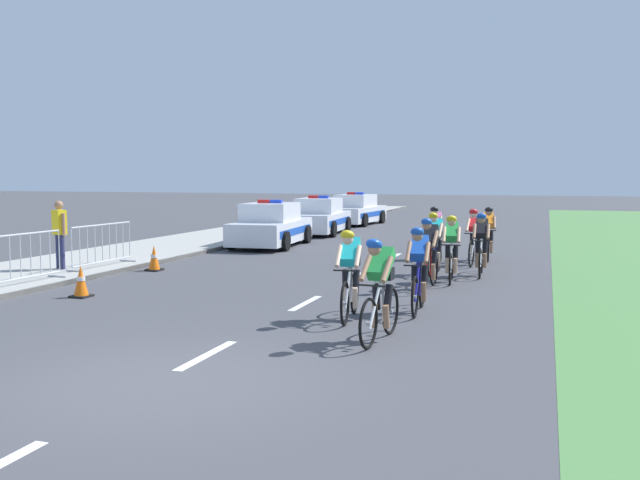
# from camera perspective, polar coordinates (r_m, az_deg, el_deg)

# --- Properties ---
(ground_plane) EXTENTS (160.00, 160.00, 0.00)m
(ground_plane) POSITION_cam_1_polar(r_m,az_deg,el_deg) (8.51, -13.19, -11.23)
(ground_plane) COLOR #424247
(sidewalk_slab) EXTENTS (3.76, 60.00, 0.12)m
(sidewalk_slab) POSITION_cam_1_polar(r_m,az_deg,el_deg) (24.17, -11.25, -0.34)
(sidewalk_slab) COLOR #A3A099
(sidewalk_slab) RESTS_ON ground
(kerb_edge) EXTENTS (0.16, 60.00, 0.13)m
(kerb_edge) POSITION_cam_1_polar(r_m,az_deg,el_deg) (23.34, -7.40, -0.47)
(kerb_edge) COLOR #9E9E99
(kerb_edge) RESTS_ON ground
(lane_markings_centre) EXTENTS (0.14, 21.60, 0.01)m
(lane_markings_centre) POSITION_cam_1_polar(r_m,az_deg,el_deg) (15.01, 1.33, -3.88)
(lane_markings_centre) COLOR white
(lane_markings_centre) RESTS_ON ground
(cyclist_lead) EXTENTS (0.45, 1.72, 1.56)m
(cyclist_lead) POSITION_cam_1_polar(r_m,az_deg,el_deg) (10.04, 4.94, -3.97)
(cyclist_lead) COLOR black
(cyclist_lead) RESTS_ON ground
(cyclist_second) EXTENTS (0.45, 1.72, 1.56)m
(cyclist_second) POSITION_cam_1_polar(r_m,az_deg,el_deg) (11.54, 2.47, -2.74)
(cyclist_second) COLOR black
(cyclist_second) RESTS_ON ground
(cyclist_third) EXTENTS (0.43, 1.72, 1.56)m
(cyclist_third) POSITION_cam_1_polar(r_m,az_deg,el_deg) (12.24, 8.13, -2.33)
(cyclist_third) COLOR black
(cyclist_third) RESTS_ON ground
(cyclist_fourth) EXTENTS (0.43, 1.72, 1.56)m
(cyclist_fourth) POSITION_cam_1_polar(r_m,az_deg,el_deg) (14.80, 8.96, -1.02)
(cyclist_fourth) COLOR black
(cyclist_fourth) RESTS_ON ground
(cyclist_fifth) EXTENTS (0.44, 1.72, 1.56)m
(cyclist_fifth) POSITION_cam_1_polar(r_m,az_deg,el_deg) (15.88, 10.77, -0.62)
(cyclist_fifth) COLOR black
(cyclist_fifth) RESTS_ON ground
(cyclist_sixth) EXTENTS (0.42, 1.72, 1.56)m
(cyclist_sixth) POSITION_cam_1_polar(r_m,az_deg,el_deg) (17.06, 9.43, -0.19)
(cyclist_sixth) COLOR black
(cyclist_sixth) RESTS_ON ground
(cyclist_seventh) EXTENTS (0.43, 1.72, 1.56)m
(cyclist_seventh) POSITION_cam_1_polar(r_m,az_deg,el_deg) (17.00, 13.14, -0.27)
(cyclist_seventh) COLOR black
(cyclist_seventh) RESTS_ON ground
(cyclist_eighth) EXTENTS (0.44, 1.72, 1.56)m
(cyclist_eighth) POSITION_cam_1_polar(r_m,az_deg,el_deg) (19.03, 12.62, 0.32)
(cyclist_eighth) COLOR black
(cyclist_eighth) RESTS_ON ground
(cyclist_ninth) EXTENTS (0.42, 1.72, 1.56)m
(cyclist_ninth) POSITION_cam_1_polar(r_m,az_deg,el_deg) (20.15, 9.47, 0.65)
(cyclist_ninth) COLOR black
(cyclist_ninth) RESTS_ON ground
(cyclist_tenth) EXTENTS (0.45, 1.72, 1.56)m
(cyclist_tenth) POSITION_cam_1_polar(r_m,az_deg,el_deg) (20.25, 13.68, 0.59)
(cyclist_tenth) COLOR black
(cyclist_tenth) RESTS_ON ground
(police_car_nearest) EXTENTS (2.26, 4.52, 1.59)m
(police_car_nearest) POSITION_cam_1_polar(r_m,az_deg,el_deg) (23.60, -4.06, 1.12)
(police_car_nearest) COLOR silver
(police_car_nearest) RESTS_ON ground
(police_car_second) EXTENTS (2.23, 4.51, 1.59)m
(police_car_second) POSITION_cam_1_polar(r_m,az_deg,el_deg) (28.51, -0.08, 1.86)
(police_car_second) COLOR silver
(police_car_second) RESTS_ON ground
(police_car_third) EXTENTS (2.25, 4.52, 1.59)m
(police_car_third) POSITION_cam_1_polar(r_m,az_deg,el_deg) (34.06, 2.98, 2.42)
(police_car_third) COLOR white
(police_car_third) RESTS_ON ground
(crowd_barrier_middle) EXTENTS (0.60, 2.32, 1.07)m
(crowd_barrier_middle) POSITION_cam_1_polar(r_m,az_deg,el_deg) (15.90, -23.42, -1.46)
(crowd_barrier_middle) COLOR #B7BABF
(crowd_barrier_middle) RESTS_ON sidewalk_slab
(crowd_barrier_rear) EXTENTS (0.56, 2.32, 1.07)m
(crowd_barrier_rear) POSITION_cam_1_polar(r_m,az_deg,el_deg) (18.28, -17.47, -0.44)
(crowd_barrier_rear) COLOR #B7BABF
(crowd_barrier_rear) RESTS_ON sidewalk_slab
(traffic_cone_near) EXTENTS (0.36, 0.36, 0.64)m
(traffic_cone_near) POSITION_cam_1_polar(r_m,az_deg,el_deg) (14.52, -19.08, -3.26)
(traffic_cone_near) COLOR black
(traffic_cone_near) RESTS_ON ground
(traffic_cone_mid) EXTENTS (0.36, 0.36, 0.64)m
(traffic_cone_mid) POSITION_cam_1_polar(r_m,az_deg,el_deg) (18.00, -13.49, -1.50)
(traffic_cone_mid) COLOR black
(traffic_cone_mid) RESTS_ON ground
(traffic_cone_far) EXTENTS (0.36, 0.36, 0.64)m
(traffic_cone_far) POSITION_cam_1_polar(r_m,az_deg,el_deg) (18.11, -13.50, -1.46)
(traffic_cone_far) COLOR black
(traffic_cone_far) RESTS_ON ground
(spectator_closest) EXTENTS (0.50, 0.35, 1.68)m
(spectator_closest) POSITION_cam_1_polar(r_m,az_deg,el_deg) (18.07, -20.65, 0.79)
(spectator_closest) COLOR #23284C
(spectator_closest) RESTS_ON sidewalk_slab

